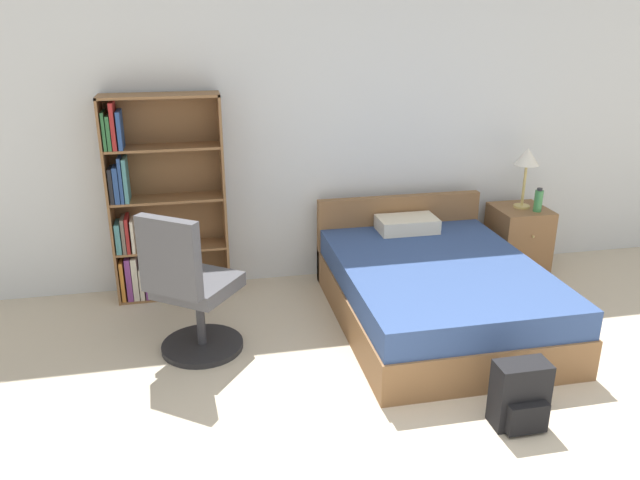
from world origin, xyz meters
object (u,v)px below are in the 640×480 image
(bed, at_px, (434,289))
(water_bottle, at_px, (538,200))
(backpack_black, at_px, (520,396))
(nightstand, at_px, (518,240))
(table_lamp, at_px, (527,160))
(bookshelf, at_px, (154,208))
(office_chair, at_px, (190,293))

(bed, height_order, water_bottle, water_bottle)
(backpack_black, bearing_deg, nightstand, 62.43)
(nightstand, bearing_deg, bed, -146.50)
(table_lamp, relative_size, water_bottle, 2.56)
(bookshelf, bearing_deg, backpack_black, -46.81)
(bed, xyz_separation_m, nightstand, (1.08, 0.72, 0.05))
(office_chair, bearing_deg, table_lamp, 17.17)
(office_chair, height_order, backpack_black, office_chair)
(backpack_black, bearing_deg, office_chair, 147.16)
(office_chair, distance_m, backpack_black, 2.20)
(nightstand, bearing_deg, table_lamp, 62.40)
(nightstand, bearing_deg, office_chair, -163.08)
(bookshelf, distance_m, water_bottle, 3.27)
(office_chair, relative_size, table_lamp, 1.99)
(bed, relative_size, nightstand, 3.18)
(water_bottle, bearing_deg, office_chair, -165.60)
(nightstand, relative_size, backpack_black, 1.53)
(office_chair, relative_size, water_bottle, 5.10)
(bed, xyz_separation_m, backpack_black, (0.00, -1.35, -0.06))
(bookshelf, bearing_deg, bed, -22.79)
(bookshelf, relative_size, backpack_black, 4.14)
(bed, xyz_separation_m, office_chair, (-1.83, -0.17, 0.22))
(bookshelf, bearing_deg, nightstand, -2.89)
(bookshelf, distance_m, nightstand, 3.21)
(bed, distance_m, nightstand, 1.30)
(bed, relative_size, office_chair, 1.84)
(nightstand, bearing_deg, bookshelf, 177.11)
(bed, bearing_deg, office_chair, -174.73)
(bed, distance_m, backpack_black, 1.35)
(bookshelf, height_order, office_chair, bookshelf)
(bookshelf, xyz_separation_m, office_chair, (0.26, -1.05, -0.29))
(bed, bearing_deg, nightstand, 33.50)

